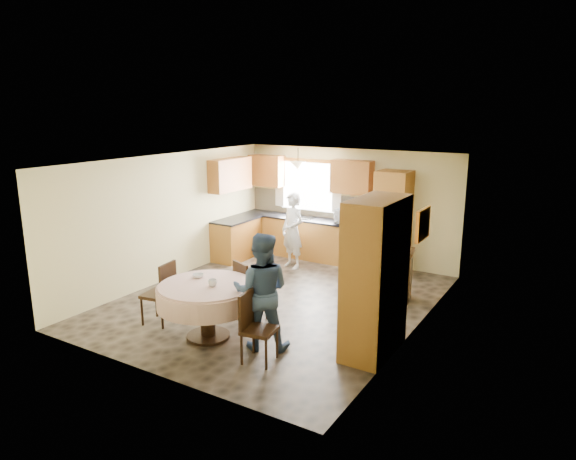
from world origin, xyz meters
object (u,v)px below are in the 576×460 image
(chair_right, at_px, (254,323))
(chair_left, at_px, (162,290))
(dining_table, at_px, (207,296))
(chair_back, at_px, (247,288))
(person_sink, at_px, (293,231))
(oven_tower, at_px, (392,222))
(cupboard, at_px, (375,277))
(person_dining, at_px, (261,291))
(sideboard, at_px, (378,274))

(chair_right, bearing_deg, chair_left, 73.40)
(dining_table, bearing_deg, chair_back, 82.69)
(person_sink, bearing_deg, chair_left, -75.02)
(oven_tower, xyz_separation_m, cupboard, (1.07, -3.63, 0.04))
(person_dining, bearing_deg, dining_table, -15.41)
(oven_tower, xyz_separation_m, chair_back, (-1.11, -3.62, -0.52))
(oven_tower, xyz_separation_m, chair_left, (-2.15, -4.44, -0.50))
(oven_tower, distance_m, person_sink, 2.09)
(cupboard, xyz_separation_m, chair_back, (-2.18, 0.01, -0.56))
(sideboard, distance_m, chair_back, 2.53)
(sideboard, distance_m, cupboard, 2.31)
(sideboard, bearing_deg, person_sink, 150.83)
(sideboard, xyz_separation_m, chair_left, (-2.48, -2.90, 0.13))
(sideboard, height_order, chair_left, chair_left)
(chair_left, bearing_deg, dining_table, 78.91)
(chair_left, xyz_separation_m, chair_back, (1.04, 0.82, -0.02))
(oven_tower, height_order, chair_right, oven_tower)
(sideboard, height_order, person_sink, person_sink)
(cupboard, distance_m, person_dining, 1.60)
(chair_back, bearing_deg, sideboard, -102.86)
(chair_back, relative_size, person_dining, 0.58)
(sideboard, xyz_separation_m, person_sink, (-2.23, 0.71, 0.38))
(sideboard, xyz_separation_m, chair_right, (-0.54, -3.16, 0.10))
(dining_table, bearing_deg, sideboard, 62.14)
(oven_tower, relative_size, dining_table, 1.45)
(chair_back, distance_m, person_sink, 2.91)
(oven_tower, bearing_deg, dining_table, -105.27)
(chair_right, distance_m, person_dining, 0.52)
(person_sink, bearing_deg, chair_right, -47.52)
(oven_tower, bearing_deg, chair_left, -115.84)
(cupboard, relative_size, chair_right, 2.27)
(chair_right, bearing_deg, sideboard, -18.65)
(chair_right, bearing_deg, person_sink, 14.62)
(oven_tower, bearing_deg, person_sink, -156.37)
(oven_tower, distance_m, chair_back, 3.82)
(chair_left, bearing_deg, chair_back, 118.93)
(cupboard, xyz_separation_m, dining_table, (-2.29, -0.84, -0.45))
(cupboard, distance_m, person_sink, 4.09)
(chair_left, bearing_deg, oven_tower, 144.71)
(cupboard, xyz_separation_m, person_sink, (-2.97, 2.80, -0.29))
(oven_tower, xyz_separation_m, chair_right, (-0.21, -4.70, -0.52))
(dining_table, height_order, person_sink, person_sink)
(chair_right, xyz_separation_m, person_dining, (-0.14, 0.39, 0.31))
(cupboard, relative_size, person_dining, 1.30)
(person_dining, bearing_deg, oven_tower, -120.17)
(sideboard, bearing_deg, chair_left, -141.97)
(chair_left, height_order, chair_right, chair_left)
(oven_tower, distance_m, chair_left, 4.96)
(person_sink, bearing_deg, sideboard, 1.20)
(chair_left, height_order, person_dining, person_dining)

